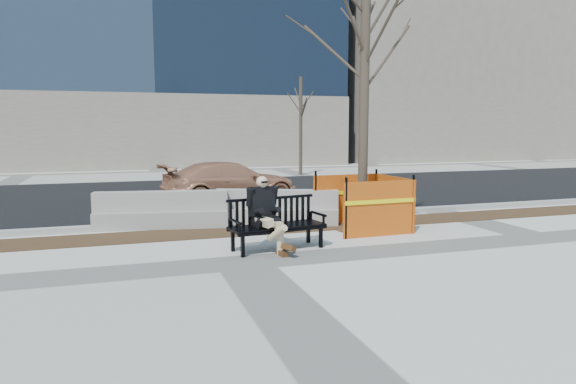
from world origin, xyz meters
name	(u,v)px	position (x,y,z in m)	size (l,w,h in m)	color
ground	(243,262)	(0.00, 0.00, 0.00)	(120.00, 120.00, 0.00)	beige
mulch_strip	(215,232)	(0.00, 2.60, 0.00)	(40.00, 1.20, 0.02)	#47301C
asphalt_street	(182,196)	(0.00, 8.80, 0.00)	(60.00, 10.40, 0.01)	black
curb	(208,222)	(0.00, 3.55, 0.06)	(60.00, 0.25, 0.12)	#9E9B93
bench	(277,250)	(0.82, 0.70, 0.00)	(1.81, 0.65, 0.96)	black
seated_man	(265,250)	(0.58, 0.71, 0.00)	(0.58, 0.97, 1.36)	black
tree_fence	(362,229)	(3.15, 1.95, 0.00)	(2.50, 2.50, 6.26)	orange
sedan	(231,201)	(1.28, 7.10, 0.00)	(1.68, 4.14, 1.20)	tan
jersey_barrier_left	(162,228)	(-1.04, 3.46, 0.00)	(2.92, 0.58, 0.84)	gray
jersey_barrier_right	(277,224)	(1.54, 3.12, 0.00)	(2.84, 0.57, 0.81)	#9E9C94
far_tree_right	(301,175)	(6.20, 14.69, 0.00)	(1.81, 1.81, 4.90)	#4B3C30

